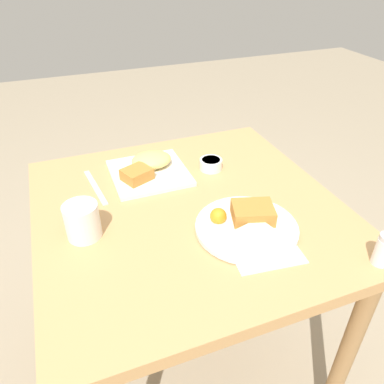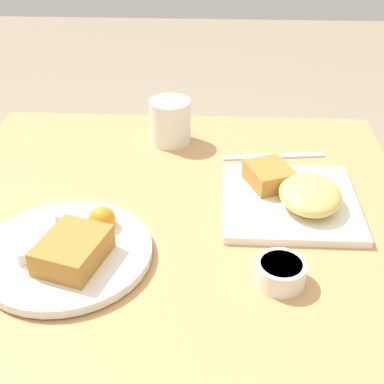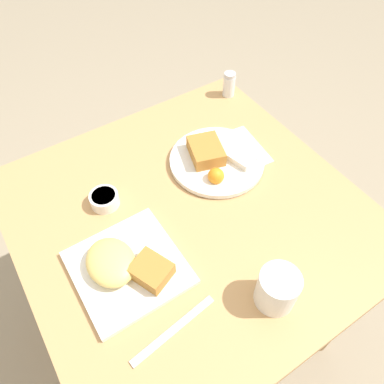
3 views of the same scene
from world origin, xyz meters
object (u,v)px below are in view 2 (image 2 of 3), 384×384
(plate_square_near, at_px, (294,195))
(sauce_ramekin, at_px, (281,272))
(plate_oval_far, at_px, (67,248))
(coffee_mug, at_px, (170,122))
(butter_knife, at_px, (274,156))

(plate_square_near, xyz_separation_m, sauce_ramekin, (-0.20, 0.04, -0.00))
(plate_square_near, xyz_separation_m, plate_oval_far, (-0.16, 0.36, -0.00))
(plate_square_near, height_order, sauce_ramekin, plate_square_near)
(sauce_ramekin, bearing_deg, coffee_mug, 24.23)
(butter_knife, bearing_deg, coffee_mug, -22.48)
(butter_knife, distance_m, coffee_mug, 0.23)
(plate_square_near, relative_size, plate_oval_far, 0.89)
(plate_square_near, height_order, butter_knife, plate_square_near)
(plate_oval_far, bearing_deg, plate_square_near, -66.05)
(plate_square_near, bearing_deg, coffee_mug, 45.43)
(plate_oval_far, bearing_deg, butter_knife, -45.56)
(coffee_mug, bearing_deg, plate_square_near, -134.57)
(plate_oval_far, relative_size, butter_knife, 1.27)
(plate_oval_far, height_order, coffee_mug, coffee_mug)
(sauce_ramekin, bearing_deg, plate_square_near, -11.91)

